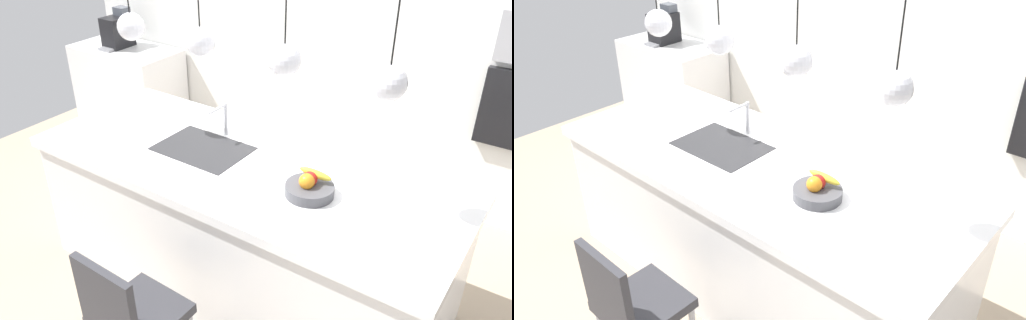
{
  "view_description": "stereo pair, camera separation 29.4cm",
  "coord_description": "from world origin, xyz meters",
  "views": [
    {
      "loc": [
        1.55,
        -2.1,
        2.43
      ],
      "look_at": [
        0.1,
        0.0,
        0.97
      ],
      "focal_mm": 35.84,
      "sensor_mm": 36.0,
      "label": 1
    },
    {
      "loc": [
        1.79,
        -1.92,
        2.43
      ],
      "look_at": [
        0.1,
        0.0,
        0.97
      ],
      "focal_mm": 35.84,
      "sensor_mm": 36.0,
      "label": 2
    }
  ],
  "objects": [
    {
      "name": "floor",
      "position": [
        0.0,
        0.0,
        0.0
      ],
      "size": [
        6.6,
        6.6,
        0.0
      ],
      "primitive_type": "plane",
      "color": "tan",
      "rests_on": "ground"
    },
    {
      "name": "back_wall",
      "position": [
        0.0,
        1.65,
        1.3
      ],
      "size": [
        6.0,
        0.1,
        2.6
      ],
      "primitive_type": "cube",
      "color": "white",
      "rests_on": "ground"
    },
    {
      "name": "kitchen_island",
      "position": [
        0.0,
        0.0,
        0.46
      ],
      "size": [
        2.63,
        1.05,
        0.92
      ],
      "color": "white",
      "rests_on": "ground"
    },
    {
      "name": "sink_basin",
      "position": [
        -0.3,
        0.0,
        0.92
      ],
      "size": [
        0.56,
        0.4,
        0.02
      ],
      "primitive_type": "cube",
      "color": "#2D2D30",
      "rests_on": "kitchen_island"
    },
    {
      "name": "faucet",
      "position": [
        -0.3,
        0.21,
        1.07
      ],
      "size": [
        0.02,
        0.17,
        0.22
      ],
      "color": "silver",
      "rests_on": "kitchen_island"
    },
    {
      "name": "fruit_bowl",
      "position": [
        0.49,
        -0.07,
        0.97
      ],
      "size": [
        0.26,
        0.26,
        0.15
      ],
      "color": "#4C4C51",
      "rests_on": "kitchen_island"
    },
    {
      "name": "side_counter",
      "position": [
        -2.4,
        1.28,
        0.43
      ],
      "size": [
        1.1,
        0.6,
        0.86
      ],
      "primitive_type": "cube",
      "color": "white",
      "rests_on": "ground"
    },
    {
      "name": "coffee_machine",
      "position": [
        -2.47,
        1.28,
        1.02
      ],
      "size": [
        0.2,
        0.35,
        0.38
      ],
      "color": "black",
      "rests_on": "side_counter"
    },
    {
      "name": "chair_near",
      "position": [
        -0.01,
        -0.95,
        0.49
      ],
      "size": [
        0.41,
        0.41,
        0.87
      ],
      "color": "#333338",
      "rests_on": "ground"
    },
    {
      "name": "pendant_light_left",
      "position": [
        -0.82,
        0.0,
        1.61
      ],
      "size": [
        0.17,
        0.17,
        0.77
      ],
      "color": "silver"
    },
    {
      "name": "pendant_light_center_left",
      "position": [
        -0.27,
        0.0,
        1.61
      ],
      "size": [
        0.17,
        0.17,
        0.77
      ],
      "color": "silver"
    },
    {
      "name": "pendant_light_center_right",
      "position": [
        0.27,
        0.0,
        1.61
      ],
      "size": [
        0.17,
        0.17,
        0.77
      ],
      "color": "silver"
    },
    {
      "name": "pendant_light_right",
      "position": [
        0.82,
        0.0,
        1.61
      ],
      "size": [
        0.17,
        0.17,
        0.77
      ],
      "color": "silver"
    }
  ]
}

